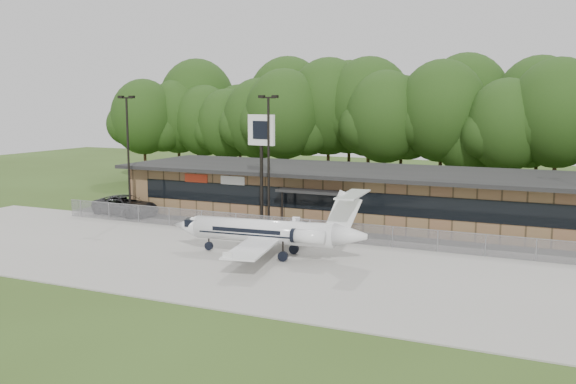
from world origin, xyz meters
The scene contains 11 objects.
ground centered at (0.00, 0.00, 0.00)m, with size 160.00×160.00×0.00m, color #334819.
apron centered at (0.00, 8.00, 0.04)m, with size 64.00×18.00×0.08m, color #9E9B93.
parking_lot centered at (0.00, 19.50, 0.03)m, with size 50.00×9.00×0.06m, color #383835.
terminal centered at (0.00, 23.94, 2.18)m, with size 41.00×11.65×4.30m.
fence centered at (0.00, 15.00, 0.78)m, with size 46.00×0.04×1.52m.
treeline centered at (0.00, 42.00, 7.50)m, with size 72.00×12.00×15.00m, color #1A3B12, non-canonical shape.
light_pole_left centered at (-18.00, 16.50, 5.98)m, with size 1.55×0.30×10.23m.
light_pole_mid centered at (-5.00, 16.50, 5.98)m, with size 1.55×0.30×10.23m.
business_jet centered at (-1.30, 9.37, 1.59)m, with size 13.21×11.79×4.44m.
suv centered at (-19.27, 17.51, 0.87)m, with size 2.89×6.27×1.74m, color #313133.
pole_sign centered at (-5.75, 16.79, 6.73)m, with size 2.32×0.61×8.80m.
Camera 1 is at (16.25, -26.07, 9.85)m, focal length 40.00 mm.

